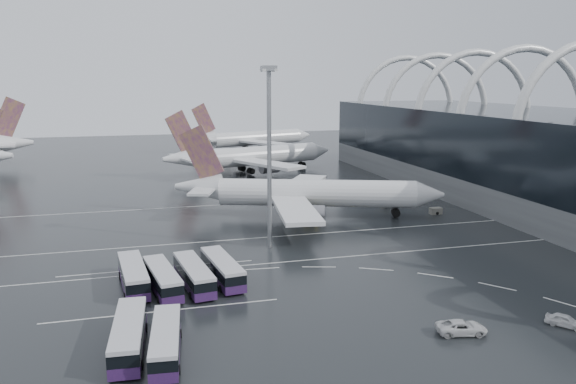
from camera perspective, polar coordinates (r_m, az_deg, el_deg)
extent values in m
plane|color=black|center=(88.93, 2.64, -6.44)|extent=(420.00, 420.00, 0.00)
cube|color=slate|center=(135.84, 25.59, -0.03)|extent=(42.00, 160.00, 6.00)
cube|color=black|center=(134.42, 25.96, 4.16)|extent=(42.00, 160.00, 14.00)
torus|color=silver|center=(137.62, 22.69, 6.66)|extent=(33.80, 1.80, 33.80)
torus|color=silver|center=(153.06, 18.34, 7.34)|extent=(33.80, 1.80, 33.80)
torus|color=silver|center=(169.22, 14.79, 7.86)|extent=(33.80, 1.80, 33.80)
torus|color=silver|center=(185.92, 11.86, 8.27)|extent=(33.80, 1.80, 33.80)
cube|color=silver|center=(87.12, 3.04, -6.82)|extent=(120.00, 0.25, 0.01)
cube|color=silver|center=(99.94, 0.53, -4.42)|extent=(120.00, 0.25, 0.01)
cube|color=silver|center=(126.32, -2.90, -1.09)|extent=(120.00, 0.25, 0.01)
cube|color=silver|center=(70.08, -12.56, -11.72)|extent=(28.00, 0.25, 0.01)
cube|color=silver|center=(85.06, -13.09, -7.57)|extent=(28.00, 0.25, 0.01)
cylinder|color=silver|center=(112.94, 2.96, -0.10)|extent=(38.75, 18.04, 5.44)
cone|color=silver|center=(114.74, 14.21, -0.25)|extent=(7.10, 6.99, 5.44)
cone|color=silver|center=(115.78, -9.13, 0.53)|extent=(10.64, 8.22, 5.44)
cube|color=#4F1866|center=(114.49, -8.78, 3.93)|extent=(8.71, 3.51, 11.52)
cube|color=silver|center=(115.37, -8.22, 0.52)|extent=(9.54, 17.32, 0.47)
cube|color=silver|center=(101.76, 0.71, -1.68)|extent=(9.46, 24.07, 0.75)
cube|color=silver|center=(124.67, 1.35, 0.74)|extent=(17.76, 23.44, 0.75)
cylinder|color=slate|center=(105.21, 2.34, -2.20)|extent=(5.92, 4.71, 3.19)
cylinder|color=slate|center=(121.68, 2.59, -0.35)|extent=(5.92, 4.71, 3.19)
cube|color=black|center=(113.87, 1.05, -1.92)|extent=(12.60, 9.37, 2.06)
cylinder|color=silver|center=(167.69, -3.09, 3.71)|extent=(39.21, 16.49, 5.64)
cone|color=silver|center=(179.43, 3.26, 4.21)|extent=(7.19, 7.06, 5.64)
cone|color=silver|center=(157.48, -10.96, 3.39)|extent=(10.92, 8.16, 5.64)
cube|color=#4F1866|center=(157.01, -10.72, 6.02)|extent=(9.15, 3.21, 11.96)
cube|color=silver|center=(158.16, -10.30, 3.44)|extent=(9.15, 18.03, 0.49)
cube|color=silver|center=(155.36, -2.21, 2.90)|extent=(17.56, 24.63, 0.78)
cube|color=silver|center=(176.76, -6.09, 3.87)|extent=(8.66, 24.77, 0.78)
cylinder|color=slate|center=(159.98, -1.89, 2.51)|extent=(6.07, 4.68, 3.31)
cylinder|color=slate|center=(175.24, -4.74, 3.25)|extent=(6.07, 4.68, 3.31)
cube|color=black|center=(166.45, -4.26, 2.29)|extent=(12.96, 9.27, 2.14)
cylinder|color=silver|center=(219.98, -3.13, 5.51)|extent=(37.28, 16.46, 5.57)
cone|color=silver|center=(231.26, 1.54, 5.80)|extent=(7.16, 7.03, 5.57)
cone|color=silver|center=(209.43, -8.76, 5.36)|extent=(10.82, 8.18, 5.57)
cube|color=#4F1866|center=(209.21, -8.57, 7.32)|extent=(9.00, 3.31, 11.80)
cube|color=silver|center=(210.20, -8.28, 5.40)|extent=(9.28, 17.78, 0.48)
cube|color=silver|center=(207.79, -2.42, 5.01)|extent=(17.62, 24.21, 0.77)
cube|color=silver|center=(228.75, -5.46, 5.55)|extent=(8.94, 24.52, 0.77)
cylinder|color=slate|center=(212.31, -2.20, 4.68)|extent=(6.01, 4.69, 3.26)
cylinder|color=slate|center=(227.29, -4.41, 5.09)|extent=(6.01, 4.69, 3.26)
cube|color=black|center=(218.55, -4.00, 4.45)|extent=(12.83, 9.30, 2.11)
cone|color=silver|center=(204.55, -26.00, 4.49)|extent=(12.07, 8.18, 6.49)
cube|color=#4F1866|center=(203.93, -26.51, 6.77)|extent=(10.75, 2.37, 13.75)
cube|color=silver|center=(204.63, -26.62, 4.43)|extent=(8.16, 20.68, 0.56)
cube|color=#2A1542|center=(78.00, -15.41, -8.74)|extent=(4.18, 13.32, 1.11)
cube|color=black|center=(77.60, -15.46, -7.90)|extent=(4.21, 13.07, 1.31)
cube|color=#BABABF|center=(77.32, -15.50, -7.28)|extent=(4.18, 13.32, 0.45)
cylinder|color=black|center=(74.34, -13.99, -10.00)|extent=(0.45, 1.04, 1.01)
cylinder|color=black|center=(74.12, -16.17, -10.19)|extent=(0.45, 1.04, 1.01)
cylinder|color=black|center=(82.19, -14.70, -7.96)|extent=(0.45, 1.04, 1.01)
cylinder|color=black|center=(81.99, -16.67, -8.11)|extent=(0.45, 1.04, 1.01)
cube|color=#2A1542|center=(76.13, -12.61, -9.13)|extent=(4.69, 12.74, 1.05)
cube|color=black|center=(75.74, -12.65, -8.32)|extent=(4.71, 12.50, 1.25)
cube|color=#BABABF|center=(75.47, -12.68, -7.72)|extent=(4.69, 12.74, 0.43)
cylinder|color=black|center=(72.87, -10.91, -10.33)|extent=(0.48, 1.00, 0.96)
cylinder|color=black|center=(72.38, -13.00, -10.58)|extent=(0.48, 1.00, 0.96)
cylinder|color=black|center=(80.19, -12.25, -8.35)|extent=(0.48, 1.00, 0.96)
cylinder|color=black|center=(79.74, -14.14, -8.55)|extent=(0.48, 1.00, 0.96)
cube|color=#2A1542|center=(76.66, -9.52, -8.85)|extent=(4.51, 13.04, 1.08)
cube|color=black|center=(76.26, -9.55, -8.02)|extent=(4.53, 12.80, 1.28)
cube|color=#BABABF|center=(75.98, -9.57, -7.41)|extent=(4.51, 13.04, 0.44)
cylinder|color=black|center=(73.38, -7.71, -10.06)|extent=(0.47, 1.02, 0.98)
cylinder|color=black|center=(72.79, -9.82, -10.31)|extent=(0.47, 1.02, 0.98)
cylinder|color=black|center=(80.83, -9.24, -8.06)|extent=(0.47, 1.02, 0.98)
cylinder|color=black|center=(80.30, -11.16, -8.26)|extent=(0.47, 1.02, 0.98)
cube|color=#2A1542|center=(78.29, -6.68, -8.33)|extent=(4.49, 13.09, 1.09)
cube|color=black|center=(77.90, -6.70, -7.51)|extent=(4.51, 12.84, 1.28)
cube|color=#BABABF|center=(77.62, -6.72, -6.91)|extent=(4.49, 13.09, 0.44)
cylinder|color=black|center=(75.09, -4.78, -9.48)|extent=(0.47, 1.02, 0.99)
cylinder|color=black|center=(74.37, -6.82, -9.74)|extent=(0.47, 1.02, 0.99)
cylinder|color=black|center=(82.50, -6.54, -7.58)|extent=(0.47, 1.02, 0.99)
cylinder|color=black|center=(81.84, -8.41, -7.79)|extent=(0.47, 1.02, 0.99)
cube|color=#2A1542|center=(61.18, -15.83, -14.50)|extent=(3.78, 13.22, 1.10)
cube|color=black|center=(60.68, -15.89, -13.48)|extent=(3.82, 12.96, 1.31)
cube|color=#BABABF|center=(60.32, -15.94, -12.72)|extent=(3.78, 13.22, 0.45)
cylinder|color=black|center=(57.52, -14.68, -16.63)|extent=(0.42, 1.03, 1.00)
cylinder|color=black|center=(57.79, -17.56, -16.67)|extent=(0.42, 1.03, 1.00)
cylinder|color=black|center=(65.02, -14.27, -13.21)|extent=(0.42, 1.03, 1.00)
cylinder|color=black|center=(65.26, -16.79, -13.26)|extent=(0.42, 1.03, 1.00)
cube|color=#2A1542|center=(59.36, -12.28, -15.23)|extent=(3.83, 12.29, 1.02)
cube|color=black|center=(58.87, -12.33, -14.26)|extent=(3.86, 12.06, 1.21)
cube|color=#BABABF|center=(58.53, -12.36, -13.54)|extent=(3.83, 12.29, 0.42)
cylinder|color=black|center=(56.04, -11.05, -17.30)|extent=(0.41, 0.96, 0.93)
cylinder|color=black|center=(56.19, -13.81, -17.34)|extent=(0.41, 0.96, 0.93)
cylinder|color=black|center=(62.95, -10.91, -13.94)|extent=(0.41, 0.96, 0.93)
cylinder|color=black|center=(63.08, -13.33, -13.99)|extent=(0.41, 0.96, 0.93)
imported|color=silver|center=(65.36, 17.23, -13.00)|extent=(5.83, 3.56, 1.51)
imported|color=silver|center=(71.39, 26.33, -11.63)|extent=(3.88, 4.25, 1.40)
cylinder|color=gray|center=(89.96, -1.91, 3.12)|extent=(0.71, 0.71, 28.58)
cube|color=gray|center=(89.06, -1.98, 12.45)|extent=(2.25, 2.25, 0.82)
cube|color=silver|center=(89.06, -1.97, 12.26)|extent=(2.04, 2.04, 0.41)
cube|color=slate|center=(123.38, 9.83, -1.26)|extent=(2.18, 1.29, 1.19)
cube|color=gold|center=(107.90, 2.32, -2.87)|extent=(2.46, 1.45, 1.34)
cube|color=slate|center=(119.44, 14.77, -1.86)|extent=(2.40, 1.42, 1.31)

